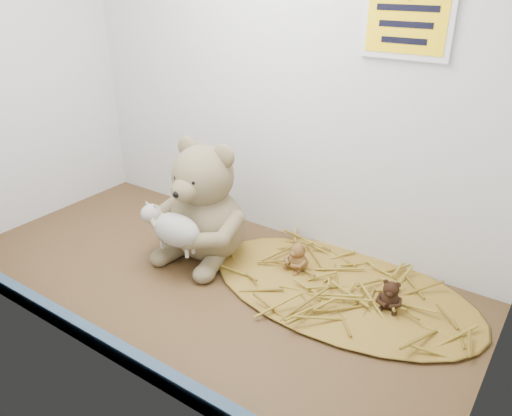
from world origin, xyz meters
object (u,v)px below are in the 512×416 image
Objects in this scene: main_teddy at (206,200)px; mini_teddy_tan at (298,255)px; toy_lamb at (176,230)px; mini_teddy_brown at (391,293)px.

main_teddy reaches higher than mini_teddy_tan.
toy_lamb is (0.00, -10.65, -3.38)cm from main_teddy.
mini_teddy_brown is at bearing 16.81° from toy_lamb.
toy_lamb is 2.32× the size of mini_teddy_tan.
main_teddy is 1.80× the size of toy_lamb.
toy_lamb is at bearing -173.24° from mini_teddy_brown.
mini_teddy_tan is 23.27cm from mini_teddy_brown.
toy_lamb is 2.49× the size of mini_teddy_brown.
mini_teddy_tan is (22.86, 16.09, -6.70)cm from toy_lamb.
main_teddy is 11.17cm from toy_lamb.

